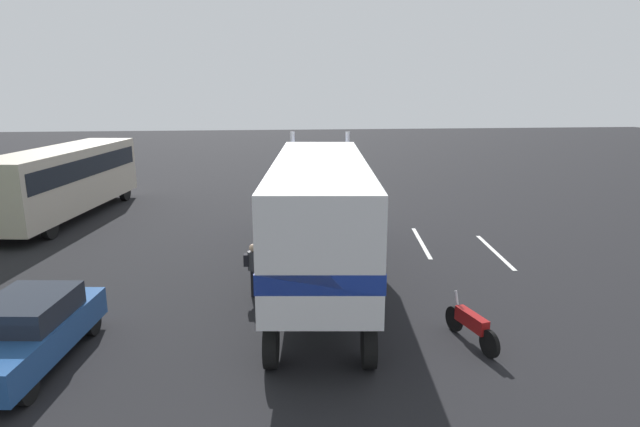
{
  "coord_description": "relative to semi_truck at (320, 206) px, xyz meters",
  "views": [
    {
      "loc": [
        -22.81,
        2.86,
        6.11
      ],
      "look_at": [
        -4.04,
        0.81,
        1.6
      ],
      "focal_mm": 29.07,
      "sensor_mm": 36.0,
      "label": 1
    }
  ],
  "objects": [
    {
      "name": "lane_stripe_near",
      "position": [
        3.94,
        -4.63,
        -2.52
      ],
      "size": [
        4.38,
        0.76,
        0.01
      ],
      "primitive_type": "cube",
      "rotation": [
        0.0,
        0.0,
        -0.14
      ],
      "color": "silver",
      "rests_on": "ground_plane"
    },
    {
      "name": "motorcycle",
      "position": [
        -4.64,
        -3.24,
        -2.04
      ],
      "size": [
        2.08,
        0.58,
        1.12
      ],
      "color": "black",
      "rests_on": "ground_plane"
    },
    {
      "name": "semi_truck",
      "position": [
        0.0,
        0.0,
        0.0
      ],
      "size": [
        14.35,
        4.1,
        4.5
      ],
      "color": "#193399",
      "rests_on": "ground_plane"
    },
    {
      "name": "person_bystander",
      "position": [
        -0.97,
        2.14,
        -1.63
      ],
      "size": [
        0.34,
        0.46,
        1.63
      ],
      "color": "black",
      "rests_on": "ground_plane"
    },
    {
      "name": "lane_stripe_mid",
      "position": [
        2.43,
        -7.1,
        -2.52
      ],
      "size": [
        4.39,
        0.65,
        0.01
      ],
      "primitive_type": "cube",
      "rotation": [
        0.0,
        0.0,
        -0.11
      ],
      "color": "silver",
      "rests_on": "ground_plane"
    },
    {
      "name": "parked_bus",
      "position": [
        9.99,
        11.31,
        -0.46
      ],
      "size": [
        11.26,
        4.14,
        3.4
      ],
      "color": "#BFB29E",
      "rests_on": "ground_plane"
    },
    {
      "name": "parked_car",
      "position": [
        -4.5,
        7.15,
        -1.72
      ],
      "size": [
        4.58,
        2.31,
        1.57
      ],
      "color": "#234C8C",
      "rests_on": "ground_plane"
    },
    {
      "name": "ground_plane",
      "position": [
        6.89,
        -1.13,
        -2.52
      ],
      "size": [
        120.0,
        120.0,
        0.0
      ],
      "primitive_type": "plane",
      "color": "black"
    }
  ]
}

